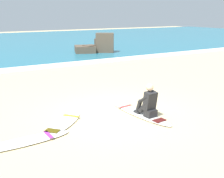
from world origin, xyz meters
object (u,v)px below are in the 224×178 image
at_px(surfboard_spare_near, 63,123).
at_px(surfboard_spare_far, 21,142).
at_px(surfboard_main, 140,113).
at_px(surfer_seated, 148,103).

xyz_separation_m(surfboard_spare_near, surfboard_spare_far, (-1.28, -0.59, -0.00)).
bearing_deg(surfboard_main, surfboard_spare_near, 169.17).
bearing_deg(surfboard_spare_far, surfboard_spare_near, 24.58).
height_order(surfer_seated, surfboard_spare_near, surfer_seated).
bearing_deg(surfboard_spare_far, surfboard_main, 2.43).
relative_size(surfboard_main, surfboard_spare_near, 1.46).
relative_size(surfboard_main, surfer_seated, 2.70).
xyz_separation_m(surfer_seated, surfboard_spare_near, (-2.30, 0.75, -0.40)).
bearing_deg(surfboard_spare_near, surfer_seated, -18.09).
height_order(surfboard_spare_near, surfboard_spare_far, same).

